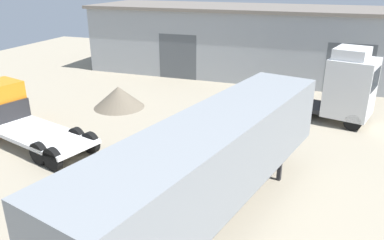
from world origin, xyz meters
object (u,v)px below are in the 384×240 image
tractor_unit_white (343,87)px  gravel_pile (119,97)px  oil_drum (216,130)px  flatbed_truck_orange (10,113)px  container_trailer_teal (213,159)px

tractor_unit_white → gravel_pile: size_ratio=2.05×
tractor_unit_white → oil_drum: bearing=-126.6°
tractor_unit_white → flatbed_truck_orange: size_ratio=0.84×
oil_drum → container_trailer_teal: bearing=-74.7°
gravel_pile → oil_drum: size_ratio=3.70×
tractor_unit_white → container_trailer_teal: size_ratio=0.53×
tractor_unit_white → container_trailer_teal: (-4.17, -11.90, 0.47)m
gravel_pile → container_trailer_teal: bearing=-46.6°
container_trailer_teal → flatbed_truck_orange: container_trailer_teal is taller
container_trailer_teal → oil_drum: container_trailer_teal is taller
gravel_pile → oil_drum: 7.70m
container_trailer_teal → gravel_pile: size_ratio=3.89×
container_trailer_teal → flatbed_truck_orange: (-12.07, 3.69, -1.18)m
tractor_unit_white → flatbed_truck_orange: 18.21m
flatbed_truck_orange → oil_drum: size_ratio=9.09×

